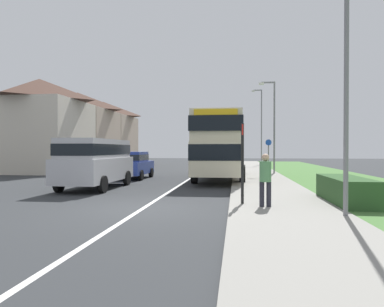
# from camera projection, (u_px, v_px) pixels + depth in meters

# --- Properties ---
(ground_plane) EXTENTS (120.00, 120.00, 0.00)m
(ground_plane) POSITION_uv_depth(u_px,v_px,m) (143.00, 209.00, 10.65)
(ground_plane) COLOR #2D3033
(lane_marking_centre) EXTENTS (0.14, 60.00, 0.01)m
(lane_marking_centre) POSITION_uv_depth(u_px,v_px,m) (183.00, 183.00, 18.59)
(lane_marking_centre) COLOR silver
(lane_marking_centre) RESTS_ON ground_plane
(pavement_near_side) EXTENTS (3.20, 68.00, 0.12)m
(pavement_near_side) POSITION_uv_depth(u_px,v_px,m) (267.00, 187.00, 16.08)
(pavement_near_side) COLOR gray
(pavement_near_side) RESTS_ON ground_plane
(grass_verge_seaward) EXTENTS (6.00, 68.00, 0.08)m
(grass_verge_seaward) POSITION_uv_depth(u_px,v_px,m) (366.00, 189.00, 15.54)
(grass_verge_seaward) COLOR #477538
(grass_verge_seaward) RESTS_ON ground_plane
(roadside_hedge) EXTENTS (1.10, 3.31, 0.90)m
(roadside_hedge) POSITION_uv_depth(u_px,v_px,m) (345.00, 191.00, 11.29)
(roadside_hedge) COLOR #2D5128
(roadside_hedge) RESTS_ON ground_plane
(double_decker_bus) EXTENTS (2.80, 10.53, 3.70)m
(double_decker_bus) POSITION_uv_depth(u_px,v_px,m) (221.00, 144.00, 21.20)
(double_decker_bus) COLOR beige
(double_decker_bus) RESTS_ON ground_plane
(parked_van_silver) EXTENTS (2.11, 5.19, 2.25)m
(parked_van_silver) POSITION_uv_depth(u_px,v_px,m) (96.00, 159.00, 16.11)
(parked_van_silver) COLOR #B7B7BC
(parked_van_silver) RESTS_ON ground_plane
(parked_car_blue) EXTENTS (1.97, 3.95, 1.64)m
(parked_car_blue) POSITION_uv_depth(u_px,v_px,m) (132.00, 164.00, 21.45)
(parked_car_blue) COLOR navy
(parked_car_blue) RESTS_ON ground_plane
(pedestrian_at_stop) EXTENTS (0.34, 0.34, 1.67)m
(pedestrian_at_stop) POSITION_uv_depth(u_px,v_px,m) (265.00, 177.00, 10.27)
(pedestrian_at_stop) COLOR #23232D
(pedestrian_at_stop) RESTS_ON ground_plane
(bus_stop_sign) EXTENTS (0.09, 0.52, 2.60)m
(bus_stop_sign) POSITION_uv_depth(u_px,v_px,m) (242.00, 158.00, 10.82)
(bus_stop_sign) COLOR black
(bus_stop_sign) RESTS_ON ground_plane
(cycle_route_sign) EXTENTS (0.44, 0.08, 2.52)m
(cycle_route_sign) POSITION_uv_depth(u_px,v_px,m) (268.00, 154.00, 25.64)
(cycle_route_sign) COLOR slate
(cycle_route_sign) RESTS_ON ground_plane
(street_lamp_near) EXTENTS (1.14, 0.20, 7.79)m
(street_lamp_near) POSITION_uv_depth(u_px,v_px,m) (342.00, 44.00, 8.84)
(street_lamp_near) COLOR slate
(street_lamp_near) RESTS_ON ground_plane
(street_lamp_mid) EXTENTS (1.14, 0.20, 6.56)m
(street_lamp_mid) POSITION_uv_depth(u_px,v_px,m) (273.00, 121.00, 24.73)
(street_lamp_mid) COLOR slate
(street_lamp_mid) RESTS_ON ground_plane
(street_lamp_far) EXTENTS (1.14, 0.20, 8.39)m
(street_lamp_far) POSITION_uv_depth(u_px,v_px,m) (261.00, 123.00, 38.87)
(street_lamp_far) COLOR slate
(street_lamp_far) RESTS_ON ground_plane
(house_terrace_far_side) EXTENTS (6.52, 19.85, 7.32)m
(house_terrace_far_side) POSITION_uv_depth(u_px,v_px,m) (78.00, 130.00, 34.15)
(house_terrace_far_side) COLOR beige
(house_terrace_far_side) RESTS_ON ground_plane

